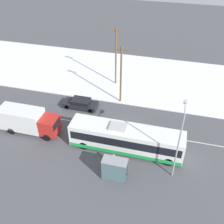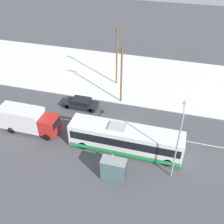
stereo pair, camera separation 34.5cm
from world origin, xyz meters
TOP-DOWN VIEW (x-y plane):
  - ground_plane at (0.00, 0.00)m, footprint 120.00×120.00m
  - snow_lot at (0.00, 12.97)m, footprint 80.00×15.50m
  - lane_marking_center at (0.00, 0.00)m, footprint 60.00×0.12m
  - city_bus at (0.86, -3.12)m, footprint 12.25×2.57m
  - box_truck at (-10.92, -3.06)m, footprint 7.07×2.30m
  - sedan_car at (-6.66, 3.00)m, footprint 4.61×1.80m
  - pedestrian_at_stop at (0.16, -5.86)m, footprint 0.62×0.28m
  - bus_shelter at (0.64, -7.49)m, footprint 2.43×1.20m
  - streetlamp at (6.11, -5.07)m, footprint 0.36×2.48m
  - utility_pole_roadside at (-1.85, 5.72)m, footprint 1.80×0.24m
  - utility_pole_snowlot at (-3.67, 10.26)m, footprint 1.80×0.24m

SIDE VIEW (x-z plane):
  - ground_plane at x=0.00m, z-range 0.00..0.00m
  - lane_marking_center at x=0.00m, z-range 0.00..0.00m
  - snow_lot at x=0.00m, z-range 0.00..0.12m
  - sedan_car at x=-6.66m, z-range 0.07..1.41m
  - pedestrian_at_stop at x=0.16m, z-range 0.20..1.92m
  - city_bus at x=0.86m, z-range -0.04..3.13m
  - bus_shelter at x=0.64m, z-range 0.46..2.86m
  - box_truck at x=-10.92m, z-range 0.16..3.18m
  - utility_pole_roadside at x=-1.85m, z-range 0.19..8.35m
  - utility_pole_snowlot at x=-3.67m, z-range 0.19..8.90m
  - streetlamp at x=6.11m, z-range 0.98..8.74m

